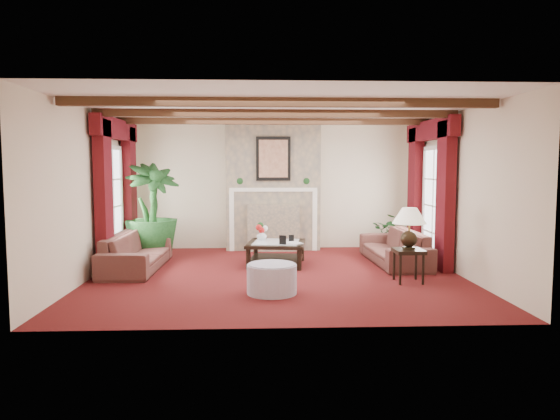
{
  "coord_description": "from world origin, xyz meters",
  "views": [
    {
      "loc": [
        -0.3,
        -8.13,
        1.79
      ],
      "look_at": [
        0.06,
        0.4,
        1.04
      ],
      "focal_mm": 32.0,
      "sensor_mm": 36.0,
      "label": 1
    }
  ],
  "objects_px": {
    "sofa_left": "(137,246)",
    "sofa_right": "(394,241)",
    "coffee_table": "(276,254)",
    "side_table": "(408,266)",
    "ottoman": "(272,279)",
    "potted_palm": "(152,232)"
  },
  "relations": [
    {
      "from": "coffee_table",
      "to": "ottoman",
      "type": "bearing_deg",
      "value": -85.79
    },
    {
      "from": "coffee_table",
      "to": "ottoman",
      "type": "xyz_separation_m",
      "value": [
        -0.13,
        -2.05,
        -0.0
      ]
    },
    {
      "from": "sofa_right",
      "to": "coffee_table",
      "type": "xyz_separation_m",
      "value": [
        -2.18,
        -0.06,
        -0.2
      ]
    },
    {
      "from": "coffee_table",
      "to": "ottoman",
      "type": "relative_size",
      "value": 1.45
    },
    {
      "from": "sofa_right",
      "to": "potted_palm",
      "type": "bearing_deg",
      "value": -100.91
    },
    {
      "from": "sofa_left",
      "to": "sofa_right",
      "type": "relative_size",
      "value": 1.01
    },
    {
      "from": "potted_palm",
      "to": "ottoman",
      "type": "xyz_separation_m",
      "value": [
        2.27,
        -2.84,
        -0.32
      ]
    },
    {
      "from": "coffee_table",
      "to": "side_table",
      "type": "relative_size",
      "value": 1.97
    },
    {
      "from": "sofa_right",
      "to": "sofa_left",
      "type": "bearing_deg",
      "value": -87.56
    },
    {
      "from": "potted_palm",
      "to": "side_table",
      "type": "height_order",
      "value": "potted_palm"
    },
    {
      "from": "sofa_left",
      "to": "side_table",
      "type": "xyz_separation_m",
      "value": [
        4.44,
        -1.16,
        -0.16
      ]
    },
    {
      "from": "ottoman",
      "to": "coffee_table",
      "type": "bearing_deg",
      "value": 86.27
    },
    {
      "from": "sofa_left",
      "to": "ottoman",
      "type": "relative_size",
      "value": 3.02
    },
    {
      "from": "sofa_right",
      "to": "ottoman",
      "type": "distance_m",
      "value": 3.14
    },
    {
      "from": "potted_palm",
      "to": "coffee_table",
      "type": "distance_m",
      "value": 2.55
    },
    {
      "from": "potted_palm",
      "to": "side_table",
      "type": "relative_size",
      "value": 4.09
    },
    {
      "from": "coffee_table",
      "to": "ottoman",
      "type": "distance_m",
      "value": 2.05
    },
    {
      "from": "coffee_table",
      "to": "side_table",
      "type": "distance_m",
      "value": 2.46
    },
    {
      "from": "coffee_table",
      "to": "side_table",
      "type": "xyz_separation_m",
      "value": [
        2.0,
        -1.44,
        0.05
      ]
    },
    {
      "from": "sofa_left",
      "to": "potted_palm",
      "type": "distance_m",
      "value": 1.08
    },
    {
      "from": "sofa_left",
      "to": "coffee_table",
      "type": "distance_m",
      "value": 2.47
    },
    {
      "from": "potted_palm",
      "to": "sofa_left",
      "type": "bearing_deg",
      "value": -92.19
    }
  ]
}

